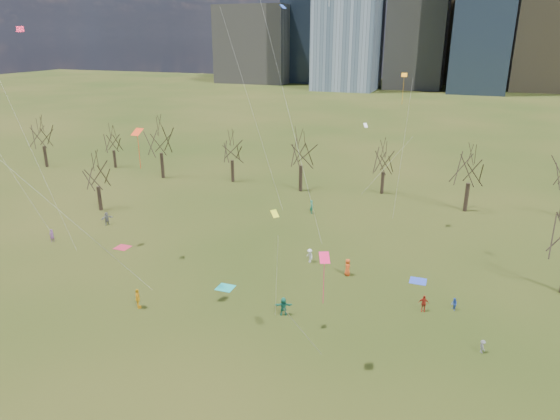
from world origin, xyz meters
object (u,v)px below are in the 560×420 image
(blanket_navy, at_px, (418,281))
(person_4, at_px, (138,299))
(blanket_teal, at_px, (225,288))
(blanket_crimson, at_px, (123,247))

(blanket_navy, bearing_deg, person_4, -148.71)
(blanket_teal, relative_size, blanket_crimson, 1.00)
(blanket_navy, relative_size, blanket_crimson, 1.00)
(person_4, bearing_deg, blanket_navy, -102.64)
(blanket_teal, distance_m, person_4, 8.21)
(person_4, bearing_deg, blanket_teal, -86.84)
(blanket_teal, xyz_separation_m, person_4, (-5.56, -5.98, 0.91))
(blanket_navy, bearing_deg, blanket_crimson, -174.18)
(blanket_navy, bearing_deg, blanket_teal, -155.49)
(blanket_crimson, relative_size, person_4, 0.87)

